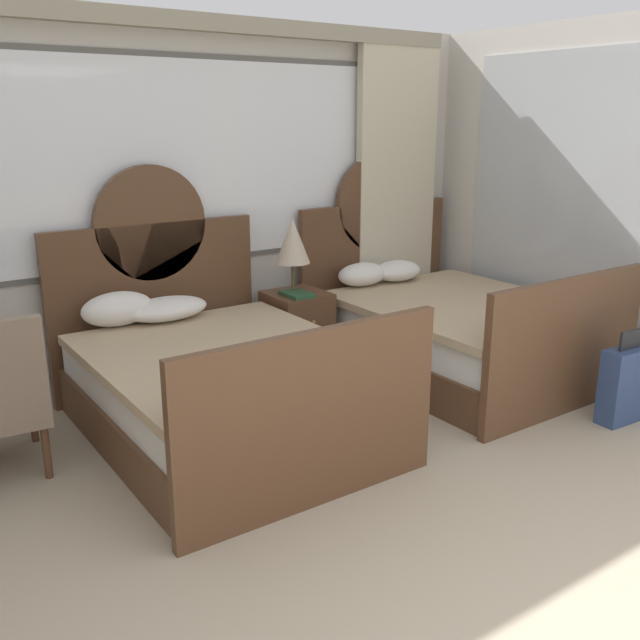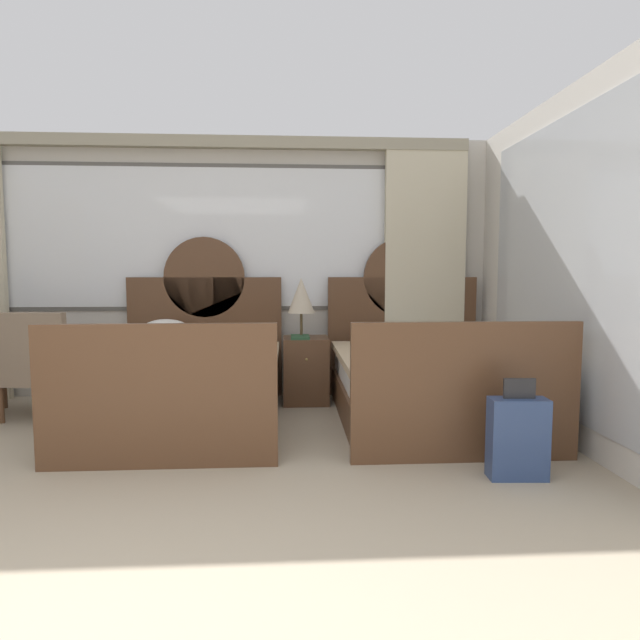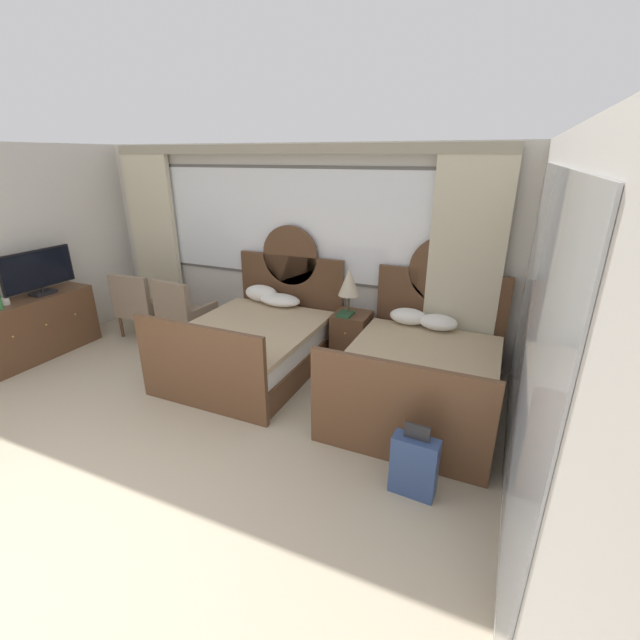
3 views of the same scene
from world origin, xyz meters
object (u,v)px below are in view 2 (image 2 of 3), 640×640
bed_near_window (188,382)px  book_on_nightstand (300,337)px  table_lamp_on_nightstand (301,296)px  armchair_by_window_left (42,364)px  suitcase_on_floor (518,438)px  nightstand_between_beds (306,370)px  bed_near_mirror (424,380)px

bed_near_window → book_on_nightstand: bearing=30.2°
book_on_nightstand → table_lamp_on_nightstand: bearing=78.9°
bed_near_window → table_lamp_on_nightstand: 1.39m
bed_near_window → armchair_by_window_left: 1.35m
book_on_nightstand → armchair_by_window_left: bearing=-171.2°
bed_near_window → suitcase_on_floor: 2.71m
bed_near_window → nightstand_between_beds: bed_near_window is taller
table_lamp_on_nightstand → book_on_nightstand: bearing=-101.1°
bed_near_window → armchair_by_window_left: size_ratio=2.21×
nightstand_between_beds → book_on_nightstand: (-0.06, -0.09, 0.34)m
bed_near_window → bed_near_mirror: bearing=-0.2°
armchair_by_window_left → suitcase_on_floor: bearing=-23.9°
book_on_nightstand → armchair_by_window_left: size_ratio=0.27×
nightstand_between_beds → armchair_by_window_left: armchair_by_window_left is taller
table_lamp_on_nightstand → suitcase_on_floor: table_lamp_on_nightstand is taller
book_on_nightstand → suitcase_on_floor: 2.41m
table_lamp_on_nightstand → bed_near_window: bearing=-147.2°
bed_near_mirror → suitcase_on_floor: bearing=-80.3°
bed_near_mirror → armchair_by_window_left: bed_near_mirror is taller
bed_near_window → bed_near_mirror: size_ratio=1.00×
bed_near_mirror → nightstand_between_beds: 1.23m
nightstand_between_beds → armchair_by_window_left: 2.42m
suitcase_on_floor → book_on_nightstand: bearing=124.0°
bed_near_mirror → book_on_nightstand: bearing=152.1°
table_lamp_on_nightstand → armchair_by_window_left: 2.43m
bed_near_mirror → book_on_nightstand: (-1.09, 0.58, 0.32)m
armchair_by_window_left → nightstand_between_beds: bearing=10.6°
bed_near_mirror → nightstand_between_beds: (-1.03, 0.67, -0.02)m
table_lamp_on_nightstand → book_on_nightstand: 0.40m
bed_near_window → armchair_by_window_left: bearing=170.7°
table_lamp_on_nightstand → book_on_nightstand: table_lamp_on_nightstand is taller
bed_near_mirror → book_on_nightstand: size_ratio=8.17×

